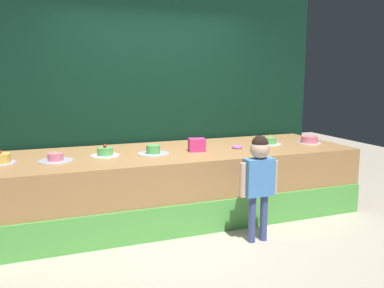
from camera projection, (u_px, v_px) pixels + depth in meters
name	position (u px, v px, depth m)	size (l,w,h in m)	color
ground_plane	(194.00, 235.00, 4.30)	(12.00, 12.00, 0.00)	#BCB29E
stage_platform	(173.00, 183.00, 4.86)	(4.30, 1.41, 0.78)	#B27F4C
curtain_backdrop	(153.00, 91.00, 5.42)	(4.71, 0.08, 2.89)	black
child_figure	(259.00, 174.00, 4.04)	(0.42, 0.19, 1.08)	#3F4C8C
pink_box	(197.00, 145.00, 4.77)	(0.19, 0.15, 0.15)	#E23681
donut	(237.00, 147.00, 4.96)	(0.12, 0.12, 0.03)	#CC66D8
cake_far_left	(0.00, 159.00, 4.11)	(0.30, 0.30, 0.14)	silver
cake_left	(56.00, 158.00, 4.22)	(0.35, 0.35, 0.12)	silver
cake_center_left	(105.00, 153.00, 4.49)	(0.32, 0.32, 0.13)	white
cake_center_right	(153.00, 151.00, 4.60)	(0.36, 0.36, 0.10)	silver
cake_right	(270.00, 142.00, 5.23)	(0.30, 0.30, 0.14)	silver
cake_far_right	(309.00, 140.00, 5.32)	(0.30, 0.30, 0.09)	silver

